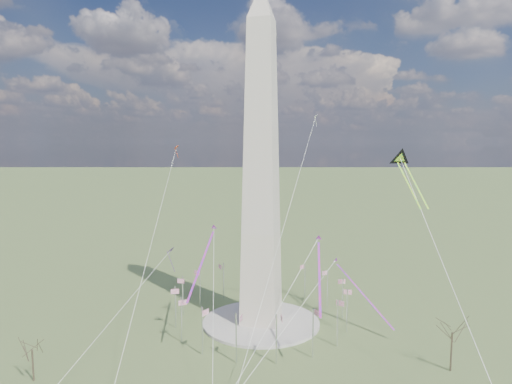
# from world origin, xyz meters

# --- Properties ---
(ground) EXTENTS (2000.00, 2000.00, 0.00)m
(ground) POSITION_xyz_m (0.00, 0.00, 0.00)
(ground) COLOR #476231
(ground) RESTS_ON ground
(plaza) EXTENTS (36.00, 36.00, 0.80)m
(plaza) POSITION_xyz_m (0.00, 0.00, 0.40)
(plaza) COLOR #A09992
(plaza) RESTS_ON ground
(washington_monument) EXTENTS (15.56, 15.56, 100.00)m
(washington_monument) POSITION_xyz_m (0.00, 0.00, 47.95)
(washington_monument) COLOR beige
(washington_monument) RESTS_ON plaza
(flagpole_ring) EXTENTS (54.40, 54.40, 13.00)m
(flagpole_ring) POSITION_xyz_m (-0.00, -0.00, 7.27)
(flagpole_ring) COLOR white
(flagpole_ring) RESTS_ON ground
(tree_near) EXTENTS (8.36, 8.36, 14.63)m
(tree_near) POSITION_xyz_m (52.02, -16.68, 10.43)
(tree_near) COLOR #4A3E2D
(tree_near) RESTS_ON ground
(tree_far) EXTENTS (6.51, 6.51, 11.39)m
(tree_far) POSITION_xyz_m (-43.46, -46.50, 8.12)
(tree_far) COLOR #4A3E2D
(tree_far) RESTS_ON ground
(kite_delta_black) EXTENTS (10.52, 18.83, 15.40)m
(kite_delta_black) POSITION_xyz_m (40.09, 5.75, 50.16)
(kite_delta_black) COLOR black
(kite_delta_black) RESTS_ON ground
(kite_diamond_purple) EXTENTS (2.01, 3.01, 9.00)m
(kite_diamond_purple) POSITION_xyz_m (-34.13, 8.85, 17.90)
(kite_diamond_purple) COLOR #3F1666
(kite_diamond_purple) RESTS_ON ground
(kite_streamer_left) EXTENTS (4.70, 22.74, 15.66)m
(kite_streamer_left) POSITION_xyz_m (19.04, -12.46, 23.57)
(kite_streamer_left) COLOR #FF284A
(kite_streamer_left) RESTS_ON ground
(kite_streamer_mid) EXTENTS (2.36, 23.82, 16.35)m
(kite_streamer_mid) POSITION_xyz_m (-13.17, -12.39, 24.91)
(kite_streamer_mid) COLOR #FF284A
(kite_streamer_mid) RESTS_ON ground
(kite_streamer_right) EXTENTS (19.19, 16.25, 16.33)m
(kite_streamer_right) POSITION_xyz_m (27.49, 7.45, 12.84)
(kite_streamer_right) COLOR #FF284A
(kite_streamer_right) RESTS_ON ground
(kite_small_red) EXTENTS (1.47, 2.28, 4.99)m
(kite_small_red) POSITION_xyz_m (-41.85, 32.01, 53.18)
(kite_small_red) COLOR #F2401C
(kite_small_red) RESTS_ON ground
(kite_small_white) EXTENTS (1.42, 2.11, 4.47)m
(kite_small_white) POSITION_xyz_m (11.14, 38.11, 64.58)
(kite_small_white) COLOR silver
(kite_small_white) RESTS_ON ground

